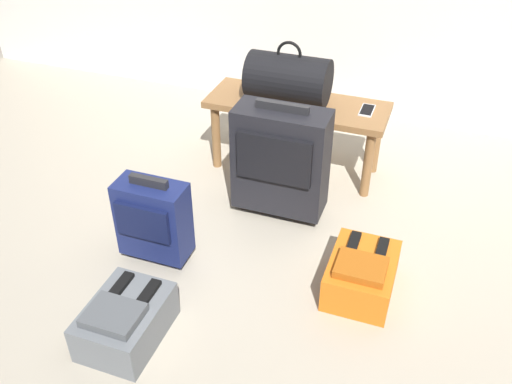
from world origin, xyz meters
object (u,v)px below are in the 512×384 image
duffel_bag_black (288,78)px  backpack_grey (125,320)px  backpack_orange (361,274)px  cell_phone (367,110)px  bench (297,113)px  suitcase_upright_charcoal (281,160)px  suitcase_small_navy (153,219)px

duffel_bag_black → backpack_grey: (-0.21, -1.45, -0.47)m
duffel_bag_black → backpack_orange: (0.62, -0.87, -0.47)m
cell_phone → backpack_orange: 0.97m
bench → duffel_bag_black: size_ratio=2.27×
backpack_orange → cell_phone: bearing=101.6°
bench → suitcase_upright_charcoal: bearing=-83.8°
bench → backpack_orange: 1.07m
duffel_bag_black → backpack_orange: 1.16m
cell_phone → backpack_orange: bearing=-78.4°
backpack_orange → bench: bearing=123.0°
backpack_orange → backpack_grey: (-0.83, -0.58, 0.00)m
duffel_bag_black → backpack_grey: size_ratio=1.16×
cell_phone → bench: bearing=-176.4°
suitcase_upright_charcoal → suitcase_small_navy: (-0.43, -0.55, -0.09)m
suitcase_small_navy → backpack_grey: suitcase_small_navy is taller
suitcase_small_navy → backpack_orange: (0.94, 0.12, -0.15)m
suitcase_small_navy → backpack_orange: size_ratio=1.21×
bench → duffel_bag_black: (-0.06, 0.00, 0.20)m
bench → backpack_grey: (-0.27, -1.45, -0.27)m
backpack_grey → suitcase_upright_charcoal: bearing=72.4°
bench → duffel_bag_black: 0.21m
bench → duffel_bag_black: bearing=180.0°
duffel_bag_black → cell_phone: duffel_bag_black is taller
duffel_bag_black → backpack_orange: size_ratio=1.16×
duffel_bag_black → suitcase_upright_charcoal: bearing=-76.7°
cell_phone → backpack_grey: cell_phone is taller
duffel_bag_black → cell_phone: (0.44, 0.02, -0.13)m
suitcase_upright_charcoal → suitcase_small_navy: suitcase_upright_charcoal is taller
cell_phone → suitcase_upright_charcoal: bearing=-125.5°
suitcase_small_navy → backpack_grey: 0.50m
backpack_grey → bench: bearing=79.4°
bench → suitcase_upright_charcoal: (0.05, -0.44, -0.04)m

